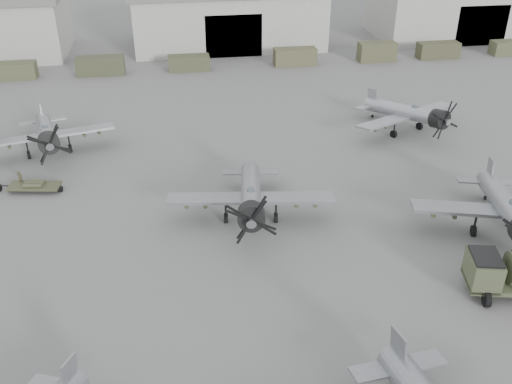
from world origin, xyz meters
TOP-DOWN VIEW (x-y plane):
  - ground at (0.00, 0.00)m, footprint 220.00×220.00m
  - hangar_center at (0.00, 61.96)m, footprint 29.00×14.80m
  - hangar_right at (38.00, 61.96)m, footprint 29.00×14.80m
  - support_truck_1 at (-29.11, 50.00)m, footprint 5.10×2.20m
  - support_truck_2 at (-18.40, 50.00)m, footprint 6.17×2.20m
  - support_truck_3 at (-6.79, 50.00)m, footprint 5.53×2.20m
  - support_truck_4 at (7.84, 50.00)m, footprint 5.83×2.20m
  - support_truck_5 at (19.67, 50.00)m, footprint 5.24×2.20m
  - support_truck_6 at (28.85, 50.00)m, footprint 5.90×2.20m
  - support_truck_7 at (40.20, 50.00)m, footprint 5.88×2.20m
  - aircraft_mid_1 at (-4.36, 10.96)m, footprint 12.93×11.64m
  - aircraft_mid_2 at (13.70, 5.85)m, footprint 13.63×12.27m
  - aircraft_far_0 at (-21.47, 25.72)m, footprint 12.65×11.39m
  - aircraft_far_1 at (14.20, 25.13)m, footprint 12.08×10.95m
  - tug_trailer at (-24.33, 19.25)m, footprint 7.57×2.67m
  - ground_crew at (-22.99, 19.78)m, footprint 0.52×0.65m

SIDE VIEW (x-z plane):
  - ground at x=0.00m, z-range 0.00..0.00m
  - tug_trailer at x=-24.33m, z-range -0.19..1.31m
  - ground_crew at x=-22.99m, z-range 0.00..1.53m
  - support_truck_3 at x=-6.79m, z-range 0.00..1.98m
  - support_truck_7 at x=40.20m, z-range 0.00..2.00m
  - support_truck_1 at x=-29.11m, z-range 0.00..2.14m
  - support_truck_6 at x=28.85m, z-range 0.00..2.23m
  - support_truck_4 at x=7.84m, z-range 0.00..2.31m
  - support_truck_2 at x=-18.40m, z-range 0.00..2.39m
  - support_truck_5 at x=19.67m, z-range 0.00..2.63m
  - aircraft_far_1 at x=14.20m, z-range -0.22..4.71m
  - aircraft_far_0 at x=-21.47m, z-range -0.23..4.80m
  - aircraft_mid_1 at x=-4.36m, z-range -0.23..4.90m
  - aircraft_mid_2 at x=13.70m, z-range -0.25..5.20m
  - hangar_center at x=0.00m, z-range 0.02..8.72m
  - hangar_right at x=38.00m, z-range 0.02..8.72m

